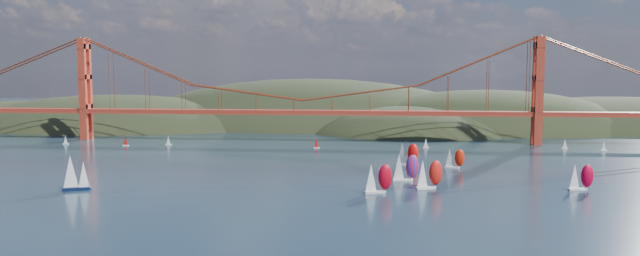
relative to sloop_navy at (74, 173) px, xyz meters
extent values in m
plane|color=black|center=(56.87, -42.51, -5.60)|extent=(1200.00, 1200.00, 0.00)
ellipsoid|color=black|center=(-83.13, 217.49, -16.80)|extent=(240.00, 140.00, 64.00)
ellipsoid|color=black|center=(46.87, 257.49, -22.40)|extent=(300.00, 180.00, 96.00)
ellipsoid|color=black|center=(166.87, 227.49, -18.90)|extent=(220.00, 140.00, 76.00)
ellipsoid|color=black|center=(116.87, 197.49, -14.00)|extent=(140.00, 110.00, 48.00)
ellipsoid|color=black|center=(256.87, 247.49, -16.10)|extent=(260.00, 160.00, 60.00)
ellipsoid|color=black|center=(-173.13, 247.49, -13.30)|extent=(200.00, 140.00, 44.00)
cube|color=maroon|center=(56.87, 137.49, 10.40)|extent=(440.00, 7.00, 1.60)
cube|color=maroon|center=(56.87, 137.49, 9.20)|extent=(440.00, 7.00, 0.80)
cube|color=maroon|center=(-63.13, 137.49, 21.90)|extent=(4.00, 8.50, 55.00)
cube|color=maroon|center=(176.87, 137.49, 21.90)|extent=(4.00, 8.50, 55.00)
cube|color=black|center=(0.29, 0.12, -5.11)|extent=(8.35, 5.26, 0.97)
cylinder|color=#99999E|center=(0.66, 0.28, 1.23)|extent=(0.12, 0.12, 11.70)
cone|color=white|center=(-1.05, -0.45, 0.64)|extent=(5.95, 5.95, 10.30)
cone|color=white|center=(2.53, 1.07, -0.53)|extent=(4.25, 4.25, 8.19)
cube|color=silver|center=(95.84, 4.74, -5.22)|extent=(6.56, 3.61, 0.76)
cylinder|color=#99999E|center=(96.14, 4.83, -0.09)|extent=(0.09, 0.09, 9.49)
cone|color=white|center=(94.76, 4.39, -0.57)|extent=(4.45, 4.45, 8.35)
ellipsoid|color=#AD0315|center=(99.16, 5.79, -0.57)|extent=(5.06, 4.00, 7.97)
cube|color=white|center=(112.34, 13.58, -5.21)|extent=(6.66, 4.13, 0.77)
cylinder|color=#99999E|center=(112.64, 13.71, 0.02)|extent=(0.10, 0.10, 9.68)
cone|color=white|center=(111.27, 13.14, -0.46)|extent=(4.72, 4.72, 8.52)
ellipsoid|color=red|center=(115.63, 14.94, -0.46)|extent=(5.26, 4.35, 8.13)
cube|color=silver|center=(160.69, 15.78, -5.25)|extent=(6.04, 2.80, 0.70)
cylinder|color=#99999E|center=(160.97, 15.84, -0.53)|extent=(0.09, 0.09, 8.74)
cone|color=white|center=(159.66, 15.56, -0.97)|extent=(3.87, 3.87, 7.69)
ellipsoid|color=#AF0022|center=(163.82, 16.44, -0.97)|extent=(4.52, 3.35, 7.34)
cube|color=silver|center=(125.49, 56.57, -5.28)|extent=(5.49, 2.53, 0.64)
cylinder|color=#99999E|center=(125.75, 56.51, -0.99)|extent=(0.08, 0.08, 7.95)
cone|color=white|center=(124.56, 56.76, -1.38)|extent=(3.51, 3.51, 6.99)
ellipsoid|color=red|center=(128.34, 55.97, -1.38)|extent=(4.11, 3.04, 6.68)
cube|color=white|center=(107.29, 61.18, -5.21)|extent=(6.58, 4.11, 0.77)
cylinder|color=#99999E|center=(107.58, 61.06, -0.04)|extent=(0.10, 0.10, 9.57)
cone|color=white|center=(106.23, 61.62, -0.52)|extent=(4.68, 4.68, 8.42)
ellipsoid|color=red|center=(110.52, 59.83, -0.52)|extent=(5.20, 4.32, 8.04)
cube|color=white|center=(105.18, 27.23, -5.21)|extent=(6.56, 2.33, 0.77)
cylinder|color=#99999E|center=(105.50, 27.25, 0.00)|extent=(0.10, 0.10, 9.65)
cone|color=white|center=(104.03, 27.13, -0.48)|extent=(3.89, 3.89, 8.49)
ellipsoid|color=red|center=(108.71, 27.52, -0.48)|extent=(4.72, 3.19, 8.11)
cube|color=silver|center=(-63.13, 114.00, -5.35)|extent=(3.00, 1.00, 0.50)
cone|color=white|center=(-63.13, 114.00, -3.00)|extent=(2.00, 2.00, 4.20)
cube|color=silver|center=(-30.00, 111.04, -5.35)|extent=(3.00, 1.00, 0.50)
cone|color=red|center=(-30.00, 111.04, -3.00)|extent=(2.00, 2.00, 4.20)
cube|color=silver|center=(-9.80, 116.70, -5.35)|extent=(3.00, 1.00, 0.50)
cone|color=white|center=(-9.80, 116.70, -3.00)|extent=(2.00, 2.00, 4.20)
cube|color=silver|center=(186.43, 120.68, -5.35)|extent=(3.00, 1.00, 0.50)
cone|color=white|center=(186.43, 120.68, -3.00)|extent=(2.00, 2.00, 4.20)
cube|color=silver|center=(202.27, 113.97, -5.35)|extent=(3.00, 1.00, 0.50)
cone|color=white|center=(202.27, 113.97, -3.00)|extent=(2.00, 2.00, 4.20)
cube|color=silver|center=(119.65, 117.38, -5.35)|extent=(3.00, 1.00, 0.50)
cone|color=white|center=(119.65, 117.38, -3.00)|extent=(2.00, 2.00, 4.20)
cube|color=silver|center=(66.48, 111.38, -5.35)|extent=(3.00, 1.00, 0.50)
cone|color=red|center=(66.48, 111.38, -3.00)|extent=(2.00, 2.00, 4.20)
camera|label=1|loc=(97.70, -188.53, 33.93)|focal=35.00mm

